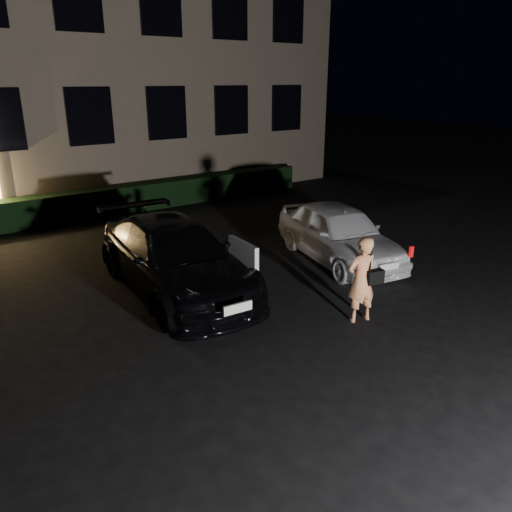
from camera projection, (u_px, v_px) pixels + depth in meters
ground at (347, 352)px, 7.90m from camera, size 80.00×80.00×0.00m
building at (40, 20)px, 17.23m from camera, size 20.00×8.11×12.00m
hedge at (104, 202)px, 15.70m from camera, size 15.00×0.70×0.85m
sedan at (175, 257)px, 9.96m from camera, size 2.37×5.07×1.42m
hatch at (339, 233)px, 11.67m from camera, size 2.50×4.22×1.35m
man at (362, 279)px, 8.67m from camera, size 0.65×0.49×1.56m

